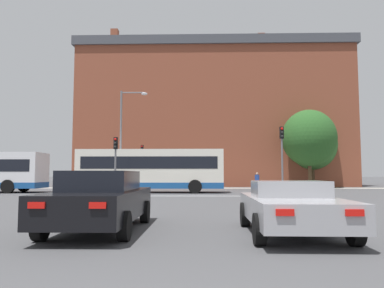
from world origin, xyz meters
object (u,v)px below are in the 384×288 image
at_px(car_saloon_left, 101,200).
at_px(bus_crossing_lead, 151,170).
at_px(traffic_light_far_left, 142,159).
at_px(car_roadster_right, 291,207).
at_px(traffic_light_near_right, 282,149).
at_px(street_lamp_junction, 125,130).
at_px(traffic_light_near_left, 115,156).
at_px(pedestrian_waiting, 257,179).

xyz_separation_m(car_saloon_left, bus_crossing_lead, (-1.36, 19.13, 0.98)).
distance_m(bus_crossing_lead, traffic_light_far_left, 9.05).
bearing_deg(car_roadster_right, traffic_light_far_left, 106.52).
relative_size(traffic_light_near_right, street_lamp_junction, 0.56).
xyz_separation_m(car_roadster_right, street_lamp_junction, (-8.23, 20.70, 4.25)).
xyz_separation_m(traffic_light_far_left, traffic_light_near_left, (0.21, -12.41, -0.27)).
relative_size(traffic_light_near_right, traffic_light_far_left, 1.06).
relative_size(car_roadster_right, bus_crossing_lead, 0.41).
bearing_deg(car_saloon_left, traffic_light_near_right, 62.84).
xyz_separation_m(car_saloon_left, street_lamp_junction, (-3.62, 20.20, 4.13)).
height_order(car_saloon_left, traffic_light_near_right, traffic_light_near_right).
distance_m(car_saloon_left, traffic_light_far_left, 28.15).
xyz_separation_m(bus_crossing_lead, pedestrian_waiting, (9.42, 9.14, -0.84)).
relative_size(bus_crossing_lead, street_lamp_junction, 1.35).
relative_size(car_roadster_right, traffic_light_near_left, 1.15).
xyz_separation_m(car_saloon_left, traffic_light_far_left, (-3.47, 27.85, 2.13)).
bearing_deg(street_lamp_junction, car_roadster_right, -68.33).
bearing_deg(bus_crossing_lead, traffic_light_near_right, -110.57).
bearing_deg(car_saloon_left, traffic_light_near_left, 101.49).
distance_m(car_roadster_right, street_lamp_junction, 22.68).
distance_m(bus_crossing_lead, street_lamp_junction, 4.01).
distance_m(car_roadster_right, pedestrian_waiting, 28.98).
height_order(bus_crossing_lead, traffic_light_near_right, traffic_light_near_right).
distance_m(car_saloon_left, pedestrian_waiting, 29.40).
relative_size(traffic_light_near_left, pedestrian_waiting, 2.47).
distance_m(traffic_light_near_right, pedestrian_waiting, 12.80).
xyz_separation_m(traffic_light_near_left, pedestrian_waiting, (11.31, 12.82, -1.72)).
bearing_deg(traffic_light_near_right, street_lamp_junction, 158.45).
xyz_separation_m(street_lamp_junction, pedestrian_waiting, (11.68, 8.07, -3.99)).
bearing_deg(car_roadster_right, traffic_light_near_left, 116.87).
bearing_deg(bus_crossing_lead, street_lamp_junction, 64.58).
xyz_separation_m(car_roadster_right, traffic_light_far_left, (-8.08, 28.36, 2.25)).
bearing_deg(car_roadster_right, street_lamp_junction, 112.29).
distance_m(traffic_light_near_left, pedestrian_waiting, 17.19).
bearing_deg(car_saloon_left, bus_crossing_lead, 93.68).
bearing_deg(traffic_light_far_left, bus_crossing_lead, -76.45).
bearing_deg(bus_crossing_lead, traffic_light_far_left, 13.55).
xyz_separation_m(bus_crossing_lead, street_lamp_junction, (-2.25, 1.07, 3.15)).
relative_size(car_roadster_right, traffic_light_near_right, 0.98).
bearing_deg(traffic_light_near_right, traffic_light_near_left, -178.92).
distance_m(car_saloon_left, bus_crossing_lead, 19.20).
bearing_deg(traffic_light_near_left, traffic_light_far_left, 90.98).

